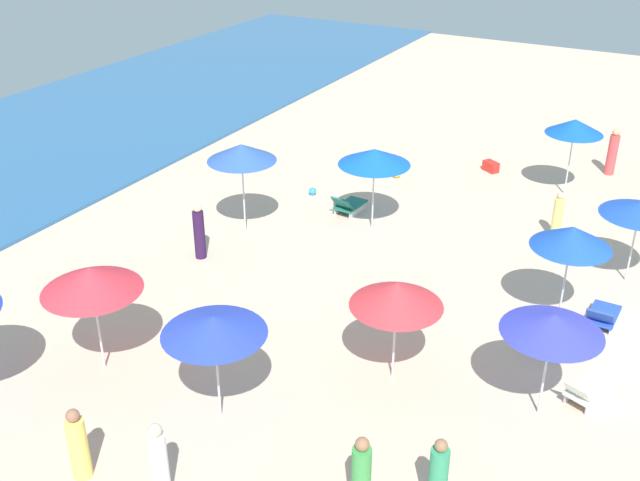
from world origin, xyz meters
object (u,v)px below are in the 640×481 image
object	(u,v)px
beachgoer_4	(361,478)
beach_ball_1	(313,191)
lounge_chair_3_1	(602,316)
umbrella_6	(242,153)
lounge_chair_3_0	(558,335)
umbrella_9	(553,324)
beachgoer_3	(612,153)
umbrella_2	(575,127)
beach_ball_2	(397,174)
lounge_chair_7_0	(349,205)
beachgoer_0	(438,479)
umbrella_4	(91,279)
beachgoer_5	(199,233)
umbrella_8	(397,294)
beachgoer_2	(558,216)
umbrella_5	(640,209)
umbrella_7	(374,157)
beachgoer_1	(78,445)
umbrella_3	(572,237)
lounge_chair_9_0	(589,390)
umbrella_1	(214,325)
cooler_box_0	(491,166)
beachgoer_6	(159,462)

from	to	relation	value
beachgoer_4	beach_ball_1	size ratio (longest dim) A/B	6.51
lounge_chair_3_1	umbrella_6	bearing A→B (deg)	1.39
lounge_chair_3_0	umbrella_9	world-z (taller)	umbrella_9
beachgoer_3	umbrella_2	bearing A→B (deg)	-154.31
umbrella_2	beach_ball_1	size ratio (longest dim) A/B	10.18
beachgoer_4	beach_ball_2	xyz separation A→B (m)	(14.38, 5.62, -0.64)
umbrella_6	lounge_chair_7_0	bearing A→B (deg)	-38.91
beachgoer_0	beachgoer_3	distance (m)	17.73
umbrella_4	beachgoer_5	size ratio (longest dim) A/B	1.54
lounge_chair_3_0	umbrella_8	size ratio (longest dim) A/B	0.61
lounge_chair_3_0	beachgoer_2	size ratio (longest dim) A/B	1.00
lounge_chair_3_1	lounge_chair_7_0	bearing A→B (deg)	-16.50
umbrella_5	lounge_chair_3_1	bearing A→B (deg)	176.32
lounge_chair_3_1	umbrella_9	size ratio (longest dim) A/B	0.55
umbrella_9	beach_ball_1	bearing A→B (deg)	51.90
umbrella_7	beachgoer_0	xyz separation A→B (m)	(-9.68, -5.80, -1.56)
beachgoer_1	umbrella_3	bearing A→B (deg)	-77.47
umbrella_2	beachgoer_0	distance (m)	15.28
umbrella_8	lounge_chair_3_1	bearing A→B (deg)	-39.63
umbrella_4	beachgoer_3	size ratio (longest dim) A/B	1.51
umbrella_8	lounge_chair_9_0	bearing A→B (deg)	-72.33
umbrella_2	umbrella_3	xyz separation A→B (m)	(-7.96, -1.66, -0.07)
umbrella_5	beach_ball_1	bearing A→B (deg)	84.93
umbrella_1	cooler_box_0	bearing A→B (deg)	-2.74
umbrella_5	beachgoer_1	bearing A→B (deg)	148.48
lounge_chair_3_0	cooler_box_0	world-z (taller)	lounge_chair_3_0
umbrella_4	umbrella_8	xyz separation A→B (m)	(2.78, -5.80, -0.15)
umbrella_1	umbrella_8	bearing A→B (deg)	-41.58
beachgoer_2	cooler_box_0	world-z (taller)	beachgoer_2
umbrella_3	beachgoer_2	xyz separation A→B (m)	(4.51, 1.17, -1.61)
beachgoer_1	cooler_box_0	bearing A→B (deg)	-49.50
beachgoer_1	beach_ball_2	xyz separation A→B (m)	(16.05, 0.73, -0.56)
beachgoer_5	lounge_chair_7_0	bearing A→B (deg)	-110.22
lounge_chair_3_0	beach_ball_1	world-z (taller)	lounge_chair_3_0
lounge_chair_3_0	beachgoer_3	size ratio (longest dim) A/B	0.87
umbrella_4	beachgoer_3	bearing A→B (deg)	-24.17
lounge_chair_3_1	beachgoer_3	size ratio (longest dim) A/B	0.79
beachgoer_2	beach_ball_2	distance (m)	6.39
umbrella_1	beachgoer_3	distance (m)	18.10
umbrella_2	beachgoer_0	world-z (taller)	umbrella_2
beach_ball_2	umbrella_3	bearing A→B (deg)	-132.24
beachgoer_2	umbrella_5	bearing A→B (deg)	37.33
beachgoer_0	beachgoer_6	xyz separation A→B (m)	(-1.99, 4.43, 0.01)
umbrella_4	beachgoer_3	distance (m)	19.09
umbrella_1	umbrella_4	xyz separation A→B (m)	(0.10, 3.25, 0.06)
umbrella_5	umbrella_6	bearing A→B (deg)	103.16
umbrella_4	umbrella_3	bearing A→B (deg)	-51.12
umbrella_8	beachgoer_3	xyz separation A→B (m)	(14.58, -1.99, -1.32)
beachgoer_0	beachgoer_1	distance (m)	6.46
umbrella_5	umbrella_6	distance (m)	10.93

